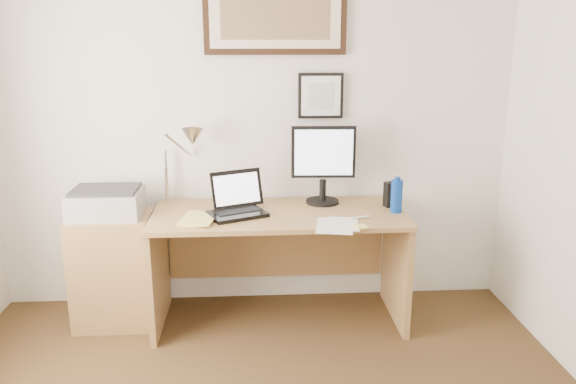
{
  "coord_description": "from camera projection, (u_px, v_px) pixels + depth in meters",
  "views": [
    {
      "loc": [
        -0.0,
        -1.77,
        1.81
      ],
      "look_at": [
        0.2,
        1.43,
        0.94
      ],
      "focal_mm": 35.0,
      "sensor_mm": 36.0,
      "label": 1
    }
  ],
  "objects": [
    {
      "name": "desk_lamp",
      "position": [
        190.0,
        140.0,
        3.59
      ],
      "size": [
        0.29,
        0.27,
        0.53
      ],
      "color": "silver",
      "rests_on": "desk"
    },
    {
      "name": "sticky_pad",
      "position": [
        361.0,
        227.0,
        3.27
      ],
      "size": [
        0.09,
        0.09,
        0.01
      ],
      "primitive_type": "cube",
      "rotation": [
        0.0,
        0.0,
        0.31
      ],
      "color": "#F4EE73",
      "rests_on": "desk"
    },
    {
      "name": "desk",
      "position": [
        278.0,
        242.0,
        3.71
      ],
      "size": [
        1.6,
        0.7,
        0.75
      ],
      "color": "olive",
      "rests_on": "floor"
    },
    {
      "name": "laptop",
      "position": [
        237.0,
        205.0,
        3.52
      ],
      "size": [
        0.41,
        0.42,
        0.26
      ],
      "color": "black",
      "rests_on": "desk"
    },
    {
      "name": "paper_sheet_a",
      "position": [
        335.0,
        226.0,
        3.3
      ],
      "size": [
        0.26,
        0.33,
        0.0
      ],
      "primitive_type": "cube",
      "rotation": [
        0.0,
        0.0,
        -0.18
      ],
      "color": "white",
      "rests_on": "desk"
    },
    {
      "name": "water_bottle",
      "position": [
        397.0,
        196.0,
        3.55
      ],
      "size": [
        0.07,
        0.07,
        0.21
      ],
      "primitive_type": "cylinder",
      "color": "#0B3796",
      "rests_on": "desk"
    },
    {
      "name": "bottle_cap",
      "position": [
        398.0,
        178.0,
        3.52
      ],
      "size": [
        0.04,
        0.04,
        0.02
      ],
      "primitive_type": "cylinder",
      "color": "#0B3796",
      "rests_on": "water_bottle"
    },
    {
      "name": "speaker",
      "position": [
        390.0,
        194.0,
        3.67
      ],
      "size": [
        0.09,
        0.08,
        0.16
      ],
      "primitive_type": "cube",
      "rotation": [
        0.0,
        0.0,
        0.26
      ],
      "color": "black",
      "rests_on": "desk"
    },
    {
      "name": "side_cabinet",
      "position": [
        114.0,
        270.0,
        3.65
      ],
      "size": [
        0.5,
        0.4,
        0.73
      ],
      "primitive_type": "cube",
      "color": "olive",
      "rests_on": "floor"
    },
    {
      "name": "picture_small",
      "position": [
        321.0,
        96.0,
        3.73
      ],
      "size": [
        0.3,
        0.03,
        0.3
      ],
      "color": "black",
      "rests_on": "wall_back"
    },
    {
      "name": "paper_sheet_b",
      "position": [
        343.0,
        224.0,
        3.33
      ],
      "size": [
        0.22,
        0.29,
        0.0
      ],
      "primitive_type": "cube",
      "rotation": [
        0.0,
        0.0,
        -0.13
      ],
      "color": "white",
      "rests_on": "desk"
    },
    {
      "name": "printer",
      "position": [
        106.0,
        202.0,
        3.54
      ],
      "size": [
        0.44,
        0.34,
        0.18
      ],
      "color": "#A3A3A6",
      "rests_on": "side_cabinet"
    },
    {
      "name": "wall_back",
      "position": [
        253.0,
        126.0,
        3.78
      ],
      "size": [
        3.5,
        0.02,
        2.5
      ],
      "primitive_type": "cube",
      "color": "white",
      "rests_on": "ground"
    },
    {
      "name": "lcd_monitor",
      "position": [
        323.0,
        161.0,
        3.69
      ],
      "size": [
        0.42,
        0.22,
        0.52
      ],
      "color": "black",
      "rests_on": "desk"
    },
    {
      "name": "marker_pen",
      "position": [
        360.0,
        218.0,
        3.43
      ],
      "size": [
        0.14,
        0.06,
        0.02
      ],
      "primitive_type": "cylinder",
      "rotation": [
        0.0,
        1.57,
        0.35
      ],
      "color": "white",
      "rests_on": "desk"
    },
    {
      "name": "picture_large",
      "position": [
        275.0,
        17.0,
        3.58
      ],
      "size": [
        0.92,
        0.04,
        0.47
      ],
      "color": "black",
      "rests_on": "wall_back"
    },
    {
      "name": "book",
      "position": [
        183.0,
        218.0,
        3.41
      ],
      "size": [
        0.24,
        0.3,
        0.02
      ],
      "primitive_type": "imported",
      "rotation": [
        0.0,
        0.0,
        -0.17
      ],
      "color": "#E6D86C",
      "rests_on": "desk"
    }
  ]
}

